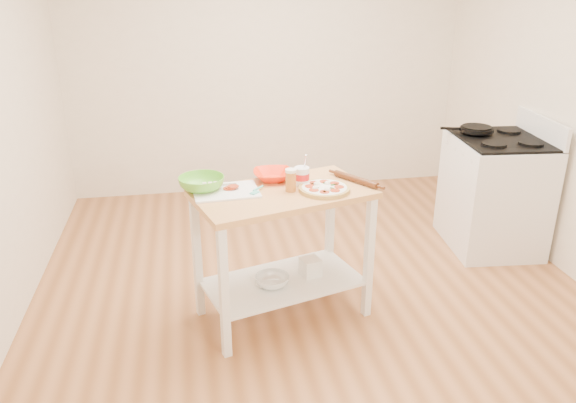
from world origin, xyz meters
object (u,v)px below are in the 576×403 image
(orange_bowl, at_px, (273,175))
(rolling_pin, at_px, (356,180))
(prep_island, at_px, (283,228))
(green_bowl, at_px, (202,184))
(gas_stove, at_px, (494,193))
(skillet, at_px, (476,129))
(shelf_bin, at_px, (310,267))
(beer_pint, at_px, (291,180))
(cutting_board, at_px, (225,191))
(spatula, at_px, (256,190))
(pizza, at_px, (324,188))
(shelf_glass_bowl, at_px, (272,281))
(knife, at_px, (210,186))
(yogurt_tub, at_px, (302,176))

(orange_bowl, distance_m, rolling_pin, 0.54)
(prep_island, distance_m, green_bowl, 0.59)
(gas_stove, height_order, skillet, gas_stove)
(shelf_bin, bearing_deg, green_bowl, 174.95)
(skillet, xyz_separation_m, rolling_pin, (-1.28, -0.85, -0.05))
(prep_island, relative_size, shelf_bin, 10.08)
(beer_pint, bearing_deg, rolling_pin, 9.50)
(cutting_board, xyz_separation_m, green_bowl, (-0.14, 0.06, 0.04))
(gas_stove, relative_size, spatula, 7.83)
(spatula, bearing_deg, cutting_board, 119.75)
(pizza, xyz_separation_m, green_bowl, (-0.75, 0.15, 0.03))
(shelf_glass_bowl, bearing_deg, cutting_board, 159.68)
(prep_island, relative_size, knife, 4.52)
(pizza, height_order, orange_bowl, orange_bowl)
(yogurt_tub, relative_size, rolling_pin, 0.60)
(orange_bowl, relative_size, shelf_glass_bowl, 1.15)
(pizza, relative_size, shelf_glass_bowl, 1.43)
(green_bowl, bearing_deg, prep_island, -11.82)
(orange_bowl, relative_size, yogurt_tub, 1.23)
(beer_pint, xyz_separation_m, shelf_glass_bowl, (-0.13, -0.05, -0.68))
(orange_bowl, xyz_separation_m, yogurt_tub, (0.17, -0.13, 0.03))
(rolling_pin, distance_m, shelf_glass_bowl, 0.86)
(spatula, bearing_deg, green_bowl, 116.24)
(rolling_pin, bearing_deg, beer_pint, -170.50)
(prep_island, distance_m, shelf_glass_bowl, 0.36)
(yogurt_tub, bearing_deg, prep_island, -147.09)
(cutting_board, relative_size, yogurt_tub, 2.01)
(cutting_board, xyz_separation_m, knife, (-0.09, 0.08, 0.01))
(knife, bearing_deg, shelf_bin, -9.85)
(gas_stove, relative_size, skillet, 2.68)
(skillet, bearing_deg, yogurt_tub, -134.29)
(gas_stove, height_order, rolling_pin, gas_stove)
(gas_stove, distance_m, knife, 2.48)
(shelf_glass_bowl, bearing_deg, prep_island, 33.78)
(knife, distance_m, beer_pint, 0.52)
(green_bowl, height_order, rolling_pin, green_bowl)
(prep_island, relative_size, spatula, 8.60)
(spatula, distance_m, shelf_glass_bowl, 0.63)
(yogurt_tub, bearing_deg, spatula, -163.31)
(gas_stove, relative_size, yogurt_tub, 5.31)
(beer_pint, distance_m, rolling_pin, 0.45)
(green_bowl, xyz_separation_m, shelf_bin, (0.69, -0.06, -0.62))
(prep_island, distance_m, yogurt_tub, 0.36)
(prep_island, bearing_deg, rolling_pin, 7.91)
(skillet, bearing_deg, beer_pint, -132.98)
(pizza, xyz_separation_m, shelf_bin, (-0.06, 0.09, -0.60))
(gas_stove, distance_m, shelf_bin, 1.86)
(skillet, height_order, shelf_glass_bowl, skillet)
(shelf_glass_bowl, bearing_deg, gas_stove, 21.95)
(gas_stove, xyz_separation_m, shelf_glass_bowl, (-1.99, -0.80, -0.18))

